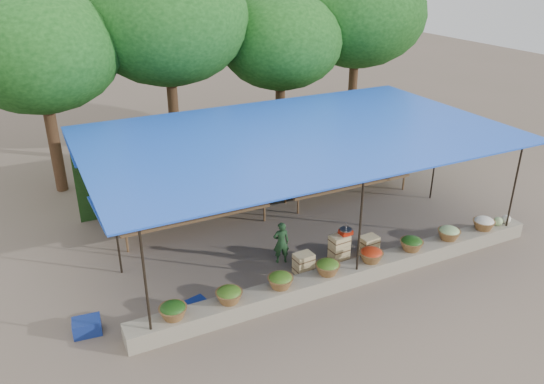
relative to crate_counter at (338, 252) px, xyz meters
name	(u,v)px	position (x,y,z in m)	size (l,w,h in m)	color
ground	(296,230)	(-0.11, 1.94, -0.31)	(60.00, 60.00, 0.00)	#66594B
stone_curb	(352,273)	(-0.11, -0.81, -0.11)	(10.60, 0.55, 0.40)	gray
stall_canopy	(297,138)	(-0.11, 2.00, 2.37)	(10.80, 6.60, 2.82)	black
produce_baskets	(350,261)	(-0.21, -0.81, 0.25)	(8.98, 0.58, 0.34)	brown
netting_backdrop	(249,153)	(-0.11, 5.09, 0.94)	(10.60, 0.06, 2.50)	#1D4217
tree_row	(226,28)	(0.39, 8.03, 4.39)	(16.51, 5.50, 7.12)	#371D14
fruit_table_left	(194,209)	(-2.60, 3.29, 0.30)	(4.21, 0.95, 0.93)	brown
fruit_table_right	(346,178)	(2.40, 3.29, 0.30)	(4.21, 0.95, 0.93)	brown
crate_counter	(338,252)	(0.00, 0.00, 0.00)	(2.37, 0.37, 0.77)	tan
weighing_scale	(346,231)	(0.19, 0.00, 0.54)	(0.30, 0.30, 0.32)	#AA200D
vendor_seated	(281,243)	(-1.24, 0.66, 0.24)	(0.40, 0.26, 1.11)	#1A3A1D
customer_left	(158,191)	(-3.29, 4.32, 0.55)	(0.84, 0.65, 1.72)	slate
customer_mid	(300,163)	(1.36, 4.43, 0.56)	(1.13, 0.65, 1.74)	slate
customer_right	(352,158)	(3.04, 3.92, 0.63)	(1.10, 0.46, 1.88)	slate
blue_crate_front	(195,309)	(-3.85, -0.42, -0.15)	(0.54, 0.39, 0.33)	navy
blue_crate_back	(87,326)	(-6.00, -0.02, -0.15)	(0.55, 0.40, 0.33)	navy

